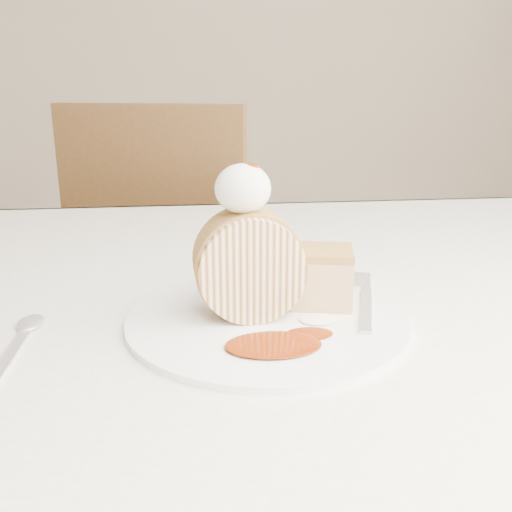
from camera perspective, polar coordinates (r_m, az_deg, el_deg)
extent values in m
cube|color=silver|center=(3.50, -6.64, 23.82)|extent=(5.00, 0.10, 2.80)
cube|color=white|center=(0.72, -3.95, -3.75)|extent=(1.40, 0.90, 0.04)
cube|color=white|center=(1.18, -4.88, -1.53)|extent=(1.40, 0.01, 0.28)
cylinder|color=brown|center=(1.38, 22.77, -11.54)|extent=(0.06, 0.06, 0.71)
cube|color=brown|center=(1.60, -7.24, -2.46)|extent=(0.56, 0.56, 0.04)
cube|color=brown|center=(1.35, -10.30, 4.89)|extent=(0.43, 0.18, 0.46)
cylinder|color=brown|center=(1.82, 0.69, -7.96)|extent=(0.04, 0.04, 0.43)
cylinder|color=brown|center=(1.92, -10.62, -6.88)|extent=(0.04, 0.04, 0.43)
cylinder|color=brown|center=(1.49, -2.09, -14.04)|extent=(0.04, 0.04, 0.43)
cylinder|color=brown|center=(1.61, -15.67, -12.17)|extent=(0.04, 0.04, 0.43)
cylinder|color=white|center=(0.59, 1.09, -6.34)|extent=(0.34, 0.34, 0.01)
cylinder|color=#FCDFAF|center=(0.57, -0.66, -0.93)|extent=(0.11, 0.06, 0.11)
cube|color=#B17E43|center=(0.61, 6.57, -2.41)|extent=(0.07, 0.07, 0.05)
ellipsoid|color=white|center=(0.55, -1.32, 6.75)|extent=(0.05, 0.05, 0.05)
ellipsoid|color=#691E04|center=(0.55, -0.96, 9.58)|extent=(0.03, 0.02, 0.01)
cube|color=silver|center=(0.61, 10.96, -5.20)|extent=(0.07, 0.17, 0.00)
cube|color=silver|center=(0.55, -23.66, -9.57)|extent=(0.02, 0.15, 0.00)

